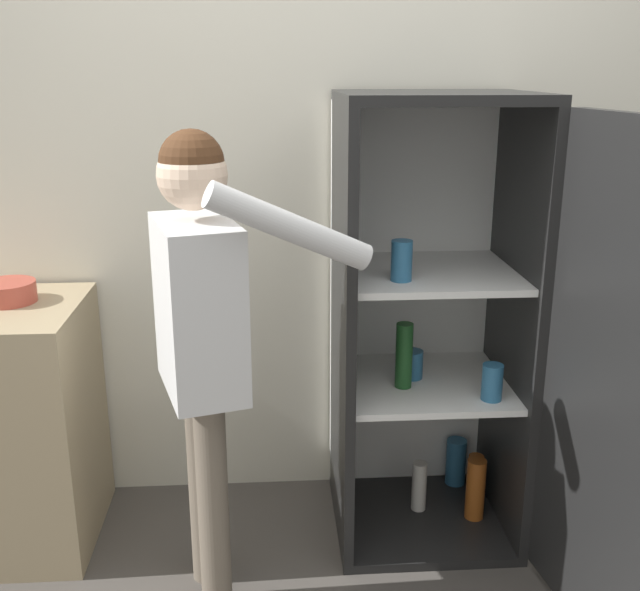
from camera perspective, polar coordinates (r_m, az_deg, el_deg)
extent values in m
cube|color=silver|center=(2.94, 0.27, 8.33)|extent=(7.00, 0.06, 2.55)
cube|color=black|center=(3.10, 7.58, -16.37)|extent=(0.66, 0.62, 0.04)
cube|color=black|center=(2.60, 9.00, 14.70)|extent=(0.66, 0.62, 0.04)
cube|color=white|center=(3.02, 7.10, -0.43)|extent=(0.66, 0.03, 1.57)
cube|color=black|center=(2.70, 1.70, -2.42)|extent=(0.04, 0.62, 1.57)
cube|color=black|center=(2.83, 14.46, -2.06)|extent=(0.03, 0.62, 1.57)
cube|color=white|center=(2.83, 8.03, -6.64)|extent=(0.59, 0.55, 0.02)
cube|color=white|center=(2.69, 8.41, 1.71)|extent=(0.59, 0.55, 0.02)
cube|color=black|center=(2.31, 21.32, -7.09)|extent=(0.14, 0.66, 1.57)
cylinder|color=beige|center=(3.07, 7.56, -14.18)|extent=(0.06, 0.06, 0.20)
cylinder|color=teal|center=(2.52, 6.24, 2.65)|extent=(0.07, 0.07, 0.14)
cylinder|color=#1E5123|center=(2.72, 6.42, -4.57)|extent=(0.06, 0.06, 0.24)
cylinder|color=#9E4C19|center=(3.13, 11.71, -13.60)|extent=(0.06, 0.06, 0.21)
cylinder|color=teal|center=(2.82, 7.02, -5.22)|extent=(0.08, 0.08, 0.11)
cylinder|color=#9E4C19|center=(3.04, 11.76, -14.22)|extent=(0.07, 0.07, 0.25)
cylinder|color=teal|center=(2.69, 12.98, -6.45)|extent=(0.07, 0.07, 0.13)
cylinder|color=teal|center=(3.26, 10.31, -12.34)|extent=(0.08, 0.08, 0.20)
cylinder|color=#726656|center=(2.64, -8.90, -13.79)|extent=(0.10, 0.10, 0.75)
cylinder|color=#726656|center=(2.51, -8.15, -15.57)|extent=(0.10, 0.10, 0.75)
cube|color=silver|center=(2.30, -9.23, -0.89)|extent=(0.32, 0.44, 0.53)
sphere|color=beige|center=(2.21, -9.72, 9.05)|extent=(0.21, 0.21, 0.21)
sphere|color=#4C2D19|center=(2.21, -9.77, 9.98)|extent=(0.19, 0.19, 0.19)
cylinder|color=silver|center=(2.52, -10.17, -0.03)|extent=(0.08, 0.08, 0.50)
cylinder|color=silver|center=(2.08, -2.26, 5.21)|extent=(0.49, 0.21, 0.28)
cylinder|color=#B24738|center=(2.87, -22.70, 0.24)|extent=(0.20, 0.20, 0.07)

